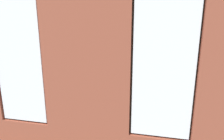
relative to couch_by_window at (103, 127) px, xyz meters
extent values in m
cube|color=brown|center=(0.09, -2.19, -0.38)|extent=(6.66, 6.44, 0.10)
cube|color=brown|center=(0.09, 0.65, 1.33)|extent=(1.38, 0.16, 3.31)
cube|color=white|center=(-1.05, 0.69, 1.47)|extent=(0.83, 0.03, 2.17)
cube|color=#38281E|center=(-1.05, 0.63, 1.47)|extent=(0.89, 0.04, 2.23)
cube|color=brown|center=(1.22, 0.65, 0.01)|extent=(0.89, 0.16, 0.68)
cube|color=white|center=(1.22, 0.69, 1.47)|extent=(0.83, 0.03, 2.17)
cube|color=#38281E|center=(1.22, 0.63, 1.47)|extent=(0.89, 0.04, 2.23)
cube|color=olive|center=(0.09, 0.55, 0.32)|extent=(3.37, 0.24, 0.06)
cube|color=black|center=(0.09, 0.56, 1.67)|extent=(0.47, 0.03, 0.62)
cube|color=#389360|center=(0.09, 0.55, 1.67)|extent=(0.41, 0.01, 0.56)
cube|color=white|center=(3.06, -1.99, 1.33)|extent=(0.10, 5.44, 3.31)
cube|color=black|center=(0.00, -0.05, -0.12)|extent=(2.01, 0.85, 0.42)
cube|color=black|center=(0.00, 0.28, 0.28)|extent=(2.01, 0.24, 0.38)
cube|color=black|center=(-0.90, -0.05, 0.19)|extent=(0.22, 0.85, 0.24)
cube|color=black|center=(0.90, -0.05, 0.19)|extent=(0.22, 0.85, 0.24)
cube|color=black|center=(-0.39, -0.09, 0.15)|extent=(0.72, 0.65, 0.12)
cube|color=black|center=(0.39, -0.09, 0.15)|extent=(0.72, 0.65, 0.12)
cube|color=black|center=(-2.19, -1.54, -0.12)|extent=(1.01, 1.98, 0.42)
cube|color=black|center=(-2.52, -1.51, 0.28)|extent=(0.40, 1.93, 0.38)
cube|color=black|center=(-2.26, -2.38, 0.19)|extent=(0.87, 0.29, 0.24)
cube|color=black|center=(-2.12, -0.69, 0.19)|extent=(0.87, 0.29, 0.24)
cube|color=black|center=(-2.18, -1.91, 0.15)|extent=(0.70, 0.73, 0.12)
cube|color=black|center=(-2.12, -1.17, 0.15)|extent=(0.70, 0.73, 0.12)
cube|color=tan|center=(0.44, -2.54, 0.06)|extent=(1.41, 0.82, 0.04)
cube|color=tan|center=(-0.21, -2.89, -0.14)|extent=(0.07, 0.07, 0.37)
cube|color=tan|center=(1.08, -2.89, -0.14)|extent=(0.07, 0.07, 0.37)
cube|color=tan|center=(-0.21, -2.19, -0.14)|extent=(0.07, 0.07, 0.37)
cube|color=tan|center=(1.08, -2.19, -0.14)|extent=(0.07, 0.07, 0.37)
cylinder|color=#4C4C51|center=(0.86, -2.41, 0.13)|extent=(0.08, 0.08, 0.09)
cylinder|color=#B7333D|center=(0.44, -2.54, 0.14)|extent=(0.08, 0.08, 0.12)
cube|color=#B2B2B7|center=(0.61, -2.64, 0.09)|extent=(0.17, 0.14, 0.02)
cube|color=black|center=(0.05, -2.68, 0.09)|extent=(0.18, 0.09, 0.02)
cube|color=black|center=(2.76, -2.72, -0.10)|extent=(1.30, 0.42, 0.45)
cube|color=black|center=(2.76, -2.72, 0.15)|extent=(0.51, 0.20, 0.05)
cube|color=black|center=(2.76, -2.72, 0.20)|extent=(0.06, 0.04, 0.06)
cube|color=black|center=(2.76, -2.72, 0.57)|extent=(1.15, 0.04, 0.67)
cube|color=black|center=(2.76, -2.74, 0.57)|extent=(1.10, 0.01, 0.62)
cylinder|color=olive|center=(0.83, -4.22, -0.19)|extent=(0.54, 0.54, 0.28)
ellipsoid|color=silver|center=(0.83, -4.22, 0.16)|extent=(1.20, 1.20, 0.48)
ellipsoid|color=navy|center=(0.92, -4.22, 0.28)|extent=(0.44, 0.44, 0.18)
cylinder|color=#47423D|center=(-0.33, -3.02, -0.22)|extent=(0.19, 0.19, 0.21)
cylinder|color=brown|center=(-0.33, -3.02, -0.05)|extent=(0.03, 0.03, 0.13)
ellipsoid|color=#1E5B28|center=(-0.33, -3.02, 0.15)|extent=(0.39, 0.39, 0.28)
cylinder|color=brown|center=(-1.84, -2.94, -0.22)|extent=(0.23, 0.23, 0.22)
cylinder|color=brown|center=(-1.84, -2.94, -0.08)|extent=(0.03, 0.03, 0.07)
ellipsoid|color=#286B2D|center=(-1.84, -2.94, 0.09)|extent=(0.37, 0.37, 0.27)
cylinder|color=#47423D|center=(-2.39, -4.41, -0.19)|extent=(0.23, 0.23, 0.27)
cylinder|color=brown|center=(-2.39, -4.41, 0.20)|extent=(0.04, 0.04, 0.51)
cone|color=#3D8E42|center=(-2.21, -4.40, 0.71)|extent=(0.46, 0.12, 0.58)
cone|color=#3D8E42|center=(-2.42, -4.24, 0.73)|extent=(0.16, 0.43, 0.60)
cone|color=#3D8E42|center=(-2.63, -4.38, 0.67)|extent=(0.55, 0.17, 0.51)
cone|color=#3D8E42|center=(-2.37, -4.58, 0.72)|extent=(0.15, 0.45, 0.59)
cylinder|color=beige|center=(2.46, -4.36, -0.18)|extent=(0.29, 0.29, 0.29)
cylinder|color=brown|center=(2.46, -4.36, 0.21)|extent=(0.05, 0.05, 0.50)
cone|color=#1E5B28|center=(2.60, -4.35, 0.67)|extent=(0.38, 0.14, 0.49)
cone|color=#1E5B28|center=(2.43, -4.19, 0.64)|extent=(0.20, 0.45, 0.45)
cone|color=#1E5B28|center=(2.30, -4.37, 0.65)|extent=(0.43, 0.15, 0.46)
cone|color=#1E5B28|center=(2.43, -4.55, 0.62)|extent=(0.21, 0.49, 0.41)
cylinder|color=#47423D|center=(2.23, 0.10, -0.17)|extent=(0.31, 0.31, 0.33)
cylinder|color=brown|center=(2.23, 0.10, 0.25)|extent=(0.05, 0.05, 0.50)
cone|color=#3D8E42|center=(2.09, 0.17, 0.74)|extent=(0.41, 0.28, 0.54)
cone|color=#3D8E42|center=(2.11, -0.02, 0.73)|extent=(0.39, 0.38, 0.52)
cone|color=#3D8E42|center=(2.28, -0.10, 0.70)|extent=(0.22, 0.50, 0.48)
camera|label=1|loc=(-0.85, 3.12, 1.91)|focal=28.00mm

